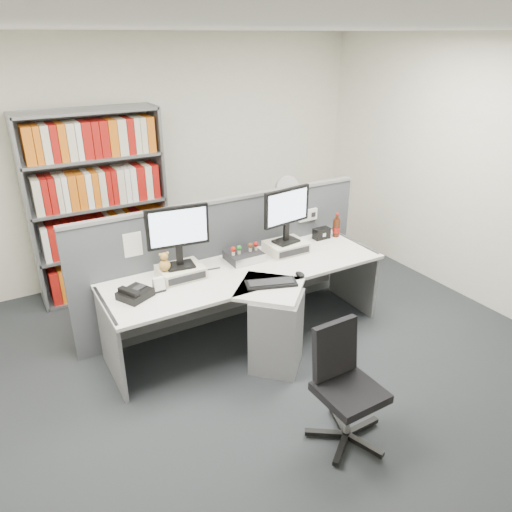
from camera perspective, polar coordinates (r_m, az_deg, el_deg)
ground at (r=4.25m, az=4.54°, el=-14.60°), size 5.50×5.50×0.00m
room_shell at (r=3.42m, az=5.54°, el=9.43°), size 5.04×5.54×2.72m
partition at (r=4.82m, az=-3.52°, el=-0.37°), size 3.00×0.08×1.27m
desk at (r=4.40m, az=0.36°, el=-5.77°), size 2.60×1.20×0.72m
monitor_riser_left at (r=4.34m, az=-8.75°, el=-1.82°), size 0.38×0.31×0.10m
monitor_riser_right at (r=4.80m, az=3.50°, el=1.07°), size 0.38×0.31×0.10m
monitor_left at (r=4.19m, az=-9.08°, el=2.83°), size 0.54×0.20×0.55m
monitor_right at (r=4.66m, az=3.60°, el=5.27°), size 0.53×0.20×0.54m
desktop_pc at (r=4.61m, az=-1.41°, el=0.01°), size 0.31×0.28×0.08m
figurines at (r=4.56m, az=-1.32°, el=1.00°), size 0.29×0.05×0.09m
keyboard at (r=4.18m, az=1.77°, el=-3.18°), size 0.46×0.29×0.03m
mouse at (r=4.33m, az=5.14°, el=-2.15°), size 0.07×0.11×0.04m
desk_phone at (r=4.08m, az=-13.94°, el=-4.28°), size 0.31×0.30×0.10m
desk_calendar at (r=4.13m, az=-11.24°, el=-3.39°), size 0.10×0.08×0.12m
plush_toy at (r=4.24m, az=-10.59°, el=-0.80°), size 0.10×0.10×0.17m
speaker at (r=5.14m, az=7.62°, el=2.62°), size 0.17×0.10×0.11m
cola_bottle at (r=5.21m, az=9.33°, el=3.26°), size 0.08×0.08×0.26m
shelving_unit at (r=5.49m, az=-17.84°, el=5.30°), size 1.41×0.40×2.00m
filing_cabinet at (r=6.08m, az=3.45°, el=2.00°), size 0.45×0.61×0.70m
desk_fan at (r=5.87m, az=3.61°, el=7.70°), size 0.26×0.17×0.45m
office_chair at (r=3.57m, az=10.20°, el=-14.23°), size 0.55×0.58×0.86m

